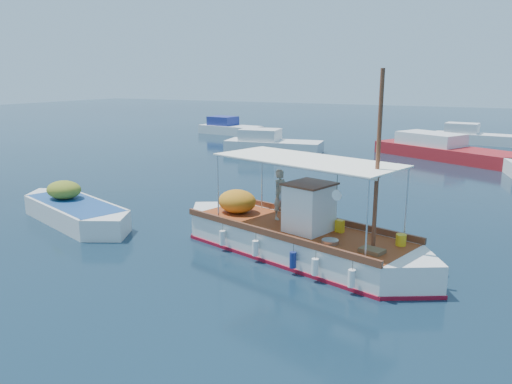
% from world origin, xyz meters
% --- Properties ---
extents(ground, '(160.00, 160.00, 0.00)m').
position_xyz_m(ground, '(0.00, 0.00, 0.00)').
color(ground, black).
rests_on(ground, ground).
extents(fishing_caique, '(8.93, 4.28, 5.66)m').
position_xyz_m(fishing_caique, '(0.54, -0.70, 0.50)').
color(fishing_caique, white).
rests_on(fishing_caique, ground).
extents(dinghy, '(6.33, 3.36, 1.63)m').
position_xyz_m(dinghy, '(-8.11, -1.19, 0.34)').
color(dinghy, white).
rests_on(dinghy, ground).
extents(bg_boat_nw, '(7.06, 3.42, 1.80)m').
position_xyz_m(bg_boat_nw, '(-9.10, 17.97, 0.49)').
color(bg_boat_nw, silver).
rests_on(bg_boat_nw, ground).
extents(bg_boat_n, '(10.34, 7.15, 1.80)m').
position_xyz_m(bg_boat_n, '(2.43, 20.29, 0.49)').
color(bg_boat_n, maroon).
rests_on(bg_boat_n, ground).
extents(bg_boat_far_w, '(6.13, 2.97, 1.80)m').
position_xyz_m(bg_boat_far_w, '(-17.36, 26.31, 0.49)').
color(bg_boat_far_w, silver).
rests_on(bg_boat_far_w, ground).
extents(bg_boat_far_n, '(6.25, 2.50, 1.80)m').
position_xyz_m(bg_boat_far_n, '(3.28, 29.27, 0.49)').
color(bg_boat_far_n, silver).
rests_on(bg_boat_far_n, ground).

